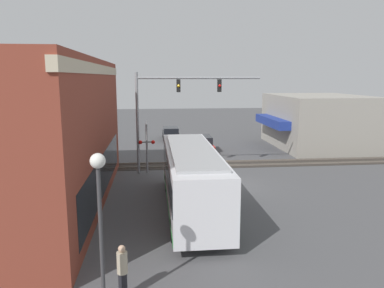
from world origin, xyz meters
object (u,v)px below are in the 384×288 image
Objects in this scene: streetlamp at (100,220)px; pedestrian_by_lamp at (122,271)px; crossing_signal at (147,142)px; parked_car_red at (202,144)px; parked_car_black at (171,134)px; city_bus at (192,176)px; pedestrian_near_bus at (214,172)px.

streetlamp is 2.17m from pedestrian_by_lamp.
crossing_signal is 0.81× the size of parked_car_red.
pedestrian_by_lamp is (-15.72, 0.56, -1.39)m from crossing_signal.
parked_car_black is (7.25, 2.60, -0.04)m from parked_car_red.
city_bus is at bearing -22.57° from streetlamp.
crossing_signal is at bearing -2.05° from pedestrian_by_lamp.
parked_car_black is (14.85, -2.43, -1.64)m from crossing_signal.
city_bus is 2.38× the size of parked_car_red.
city_bus is 2.30× the size of streetlamp.
parked_car_black is 2.68× the size of pedestrian_by_lamp.
streetlamp is at bearing 157.12° from pedestrian_near_bus.
parked_car_black is at bearing 5.90° from pedestrian_near_bus.
crossing_signal is 15.79m from pedestrian_by_lamp.
parked_car_red is at bearing -33.49° from crossing_signal.
city_bus is 2.34× the size of parked_car_black.
parked_car_red is at bearing -14.24° from streetlamp.
parked_car_black is (22.87, -0.00, -1.17)m from city_bus.
crossing_signal is 16.47m from streetlamp.
streetlamp is at bearing 176.29° from crossing_signal.
crossing_signal is at bearing 170.70° from parked_car_black.
streetlamp is 2.73× the size of pedestrian_near_bus.
parked_car_red is 2.63× the size of pedestrian_near_bus.
parked_car_red is 23.98m from pedestrian_by_lamp.
parked_car_red is at bearing -13.49° from pedestrian_by_lamp.
pedestrian_by_lamp is at bearing -35.31° from streetlamp.
city_bus reaches higher than parked_car_red.
pedestrian_by_lamp reaches higher than parked_car_black.
crossing_signal is 0.80× the size of parked_car_black.
crossing_signal reaches higher than pedestrian_near_bus.
crossing_signal is at bearing 146.51° from parked_car_red.
city_bus reaches higher than pedestrian_by_lamp.
pedestrian_near_bus is at bearing -23.46° from city_bus.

